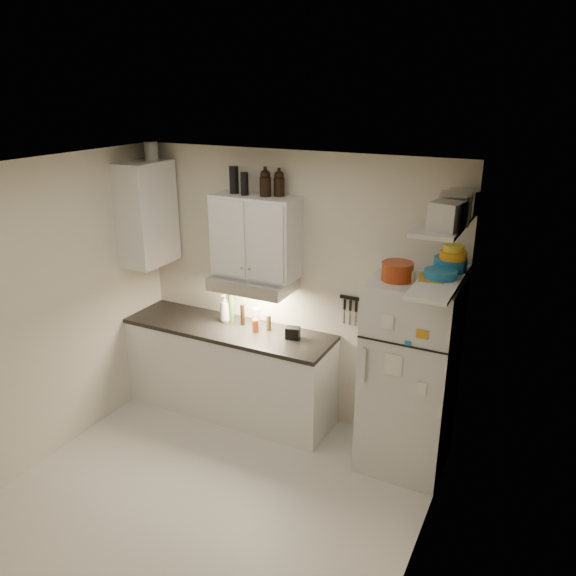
% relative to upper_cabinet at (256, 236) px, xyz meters
% --- Properties ---
extents(floor, '(3.20, 3.00, 0.02)m').
position_rel_upper_cabinet_xyz_m(floor, '(0.30, -1.33, -1.84)').
color(floor, silver).
rests_on(floor, ground).
extents(ceiling, '(3.20, 3.00, 0.02)m').
position_rel_upper_cabinet_xyz_m(ceiling, '(0.30, -1.33, 0.78)').
color(ceiling, white).
rests_on(ceiling, ground).
extents(back_wall, '(3.20, 0.02, 2.60)m').
position_rel_upper_cabinet_xyz_m(back_wall, '(0.30, 0.18, -0.53)').
color(back_wall, beige).
rests_on(back_wall, ground).
extents(left_wall, '(0.02, 3.00, 2.60)m').
position_rel_upper_cabinet_xyz_m(left_wall, '(-1.31, -1.33, -0.53)').
color(left_wall, beige).
rests_on(left_wall, ground).
extents(right_wall, '(0.02, 3.00, 2.60)m').
position_rel_upper_cabinet_xyz_m(right_wall, '(1.91, -1.33, -0.53)').
color(right_wall, beige).
rests_on(right_wall, ground).
extents(base_cabinet, '(2.10, 0.60, 0.88)m').
position_rel_upper_cabinet_xyz_m(base_cabinet, '(-0.25, -0.14, -1.39)').
color(base_cabinet, white).
rests_on(base_cabinet, floor).
extents(countertop, '(2.10, 0.62, 0.04)m').
position_rel_upper_cabinet_xyz_m(countertop, '(-0.25, -0.14, -0.93)').
color(countertop, black).
rests_on(countertop, base_cabinet).
extents(upper_cabinet, '(0.80, 0.33, 0.75)m').
position_rel_upper_cabinet_xyz_m(upper_cabinet, '(0.00, 0.00, 0.00)').
color(upper_cabinet, white).
rests_on(upper_cabinet, back_wall).
extents(side_cabinet, '(0.33, 0.55, 1.00)m').
position_rel_upper_cabinet_xyz_m(side_cabinet, '(-1.14, -0.14, 0.12)').
color(side_cabinet, white).
rests_on(side_cabinet, left_wall).
extents(range_hood, '(0.76, 0.46, 0.12)m').
position_rel_upper_cabinet_xyz_m(range_hood, '(0.00, -0.06, -0.44)').
color(range_hood, silver).
rests_on(range_hood, back_wall).
extents(fridge, '(0.70, 0.68, 1.70)m').
position_rel_upper_cabinet_xyz_m(fridge, '(1.55, -0.18, -0.98)').
color(fridge, silver).
rests_on(fridge, floor).
extents(shelf_hi, '(0.30, 0.95, 0.03)m').
position_rel_upper_cabinet_xyz_m(shelf_hi, '(1.75, -0.31, 0.38)').
color(shelf_hi, white).
rests_on(shelf_hi, right_wall).
extents(shelf_lo, '(0.30, 0.95, 0.03)m').
position_rel_upper_cabinet_xyz_m(shelf_lo, '(1.75, -0.31, -0.07)').
color(shelf_lo, white).
rests_on(shelf_lo, right_wall).
extents(knife_strip, '(0.42, 0.02, 0.03)m').
position_rel_upper_cabinet_xyz_m(knife_strip, '(1.00, 0.15, -0.51)').
color(knife_strip, black).
rests_on(knife_strip, back_wall).
extents(dutch_oven, '(0.29, 0.29, 0.14)m').
position_rel_upper_cabinet_xyz_m(dutch_oven, '(1.41, -0.26, -0.05)').
color(dutch_oven, '#9A3212').
rests_on(dutch_oven, fridge).
extents(book_stack, '(0.22, 0.26, 0.08)m').
position_rel_upper_cabinet_xyz_m(book_stack, '(1.69, -0.31, -0.09)').
color(book_stack, '#C08618').
rests_on(book_stack, fridge).
extents(spice_jar, '(0.06, 0.06, 0.09)m').
position_rel_upper_cabinet_xyz_m(spice_jar, '(1.52, -0.26, -0.08)').
color(spice_jar, silver).
rests_on(spice_jar, fridge).
extents(stock_pot, '(0.26, 0.26, 0.18)m').
position_rel_upper_cabinet_xyz_m(stock_pot, '(1.81, 0.02, 0.48)').
color(stock_pot, silver).
rests_on(stock_pot, shelf_hi).
extents(tin_a, '(0.24, 0.22, 0.21)m').
position_rel_upper_cabinet_xyz_m(tin_a, '(1.82, -0.37, 0.50)').
color(tin_a, '#AAAAAD').
rests_on(tin_a, shelf_hi).
extents(tin_b, '(0.23, 0.23, 0.19)m').
position_rel_upper_cabinet_xyz_m(tin_b, '(1.80, -0.59, 0.49)').
color(tin_b, '#AAAAAD').
rests_on(tin_b, shelf_hi).
extents(bowl_teal, '(0.25, 0.25, 0.10)m').
position_rel_upper_cabinet_xyz_m(bowl_teal, '(1.77, -0.06, 0.00)').
color(bowl_teal, '#1C6E9D').
rests_on(bowl_teal, shelf_lo).
extents(bowl_orange, '(0.20, 0.20, 0.06)m').
position_rel_upper_cabinet_xyz_m(bowl_orange, '(1.79, -0.09, 0.08)').
color(bowl_orange, orange).
rests_on(bowl_orange, bowl_teal).
extents(bowl_yellow, '(0.16, 0.16, 0.05)m').
position_rel_upper_cabinet_xyz_m(bowl_yellow, '(1.79, -0.09, 0.14)').
color(bowl_yellow, gold).
rests_on(bowl_yellow, bowl_orange).
extents(plates, '(0.24, 0.24, 0.06)m').
position_rel_upper_cabinet_xyz_m(plates, '(1.74, -0.28, -0.02)').
color(plates, '#1C6E9D').
rests_on(plates, shelf_lo).
extents(growler_a, '(0.12, 0.12, 0.24)m').
position_rel_upper_cabinet_xyz_m(growler_a, '(0.10, 0.01, 0.50)').
color(growler_a, black).
rests_on(growler_a, upper_cabinet).
extents(growler_b, '(0.10, 0.10, 0.23)m').
position_rel_upper_cabinet_xyz_m(growler_b, '(0.21, 0.07, 0.49)').
color(growler_b, black).
rests_on(growler_b, upper_cabinet).
extents(thermos_a, '(0.09, 0.09, 0.20)m').
position_rel_upper_cabinet_xyz_m(thermos_a, '(-0.09, -0.02, 0.48)').
color(thermos_a, black).
rests_on(thermos_a, upper_cabinet).
extents(thermos_b, '(0.10, 0.10, 0.24)m').
position_rel_upper_cabinet_xyz_m(thermos_b, '(-0.22, 0.01, 0.50)').
color(thermos_b, black).
rests_on(thermos_b, upper_cabinet).
extents(side_jar, '(0.13, 0.13, 0.18)m').
position_rel_upper_cabinet_xyz_m(side_jar, '(-1.13, -0.01, 0.71)').
color(side_jar, silver).
rests_on(side_jar, side_cabinet).
extents(soap_bottle, '(0.13, 0.13, 0.32)m').
position_rel_upper_cabinet_xyz_m(soap_bottle, '(-0.35, -0.02, -0.75)').
color(soap_bottle, white).
rests_on(soap_bottle, countertop).
extents(pepper_mill, '(0.05, 0.05, 0.15)m').
position_rel_upper_cabinet_xyz_m(pepper_mill, '(0.14, -0.02, -0.83)').
color(pepper_mill, brown).
rests_on(pepper_mill, countertop).
extents(oil_bottle, '(0.07, 0.07, 0.29)m').
position_rel_upper_cabinet_xyz_m(oil_bottle, '(-0.29, -0.01, -0.76)').
color(oil_bottle, '#436619').
rests_on(oil_bottle, countertop).
extents(vinegar_bottle, '(0.06, 0.06, 0.21)m').
position_rel_upper_cabinet_xyz_m(vinegar_bottle, '(-0.15, -0.02, -0.80)').
color(vinegar_bottle, black).
rests_on(vinegar_bottle, countertop).
extents(clear_bottle, '(0.06, 0.06, 0.19)m').
position_rel_upper_cabinet_xyz_m(clear_bottle, '(-0.01, 0.01, -0.81)').
color(clear_bottle, silver).
rests_on(clear_bottle, countertop).
extents(red_jar, '(0.08, 0.08, 0.12)m').
position_rel_upper_cabinet_xyz_m(red_jar, '(0.04, -0.11, -0.84)').
color(red_jar, '#9A3212').
rests_on(red_jar, countertop).
extents(caddy, '(0.15, 0.12, 0.11)m').
position_rel_upper_cabinet_xyz_m(caddy, '(0.42, -0.08, -0.85)').
color(caddy, black).
rests_on(caddy, countertop).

